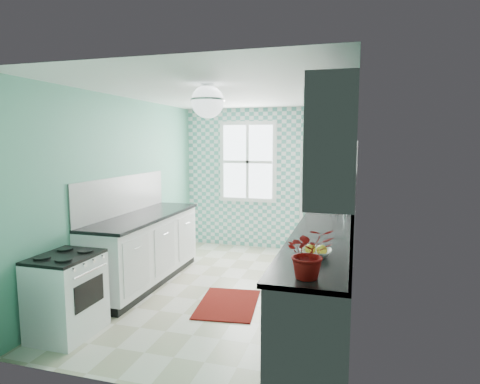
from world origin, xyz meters
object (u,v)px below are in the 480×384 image
(fruit_bowl, at_px, (316,253))
(stove, at_px, (67,294))
(ceiling_light, at_px, (208,101))
(sink, at_px, (330,216))
(potted_plant, at_px, (309,253))
(fridge, at_px, (329,200))
(microwave, at_px, (331,130))

(fruit_bowl, bearing_deg, stove, -176.02)
(ceiling_light, xyz_separation_m, sink, (1.20, 1.35, -1.39))
(ceiling_light, xyz_separation_m, potted_plant, (1.20, -1.19, -1.20))
(fridge, height_order, potted_plant, fridge)
(fridge, distance_m, potted_plant, 3.80)
(fruit_bowl, height_order, potted_plant, potted_plant)
(ceiling_light, distance_m, fruit_bowl, 1.92)
(fridge, height_order, fruit_bowl, fridge)
(sink, bearing_deg, microwave, 94.32)
(microwave, bearing_deg, sink, 94.92)
(fridge, relative_size, sink, 3.59)
(fruit_bowl, xyz_separation_m, potted_plant, (0.00, -0.55, 0.15))
(microwave, bearing_deg, ceiling_light, 67.59)
(sink, distance_m, microwave, 1.72)
(sink, relative_size, fruit_bowl, 2.02)
(sink, bearing_deg, fridge, 94.33)
(fruit_bowl, xyz_separation_m, microwave, (-0.09, 3.24, 1.12))
(microwave, bearing_deg, stove, 56.57)
(stove, bearing_deg, fridge, 55.76)
(ceiling_light, xyz_separation_m, fruit_bowl, (1.20, -0.64, -1.35))
(stove, relative_size, potted_plant, 2.12)
(fridge, bearing_deg, potted_plant, -85.17)
(ceiling_light, relative_size, sink, 0.65)
(sink, xyz_separation_m, microwave, (-0.09, 1.26, 1.17))
(fridge, xyz_separation_m, microwave, (0.00, 0.00, 1.13))
(ceiling_light, bearing_deg, stove, -146.11)
(potted_plant, xyz_separation_m, microwave, (-0.09, 3.80, 0.97))
(ceiling_light, bearing_deg, fridge, 66.93)
(fridge, relative_size, fruit_bowl, 7.23)
(ceiling_light, distance_m, fridge, 3.14)
(fridge, relative_size, stove, 2.43)
(ceiling_light, bearing_deg, sink, 48.21)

